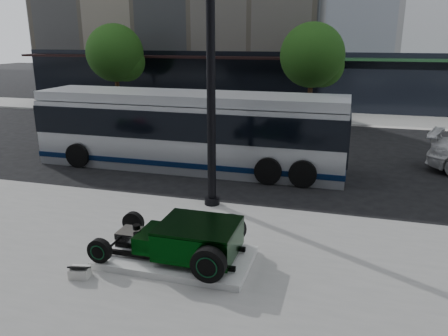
# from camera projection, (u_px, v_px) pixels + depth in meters

# --- Properties ---
(ground) EXTENTS (120.00, 120.00, 0.00)m
(ground) POSITION_uv_depth(u_px,v_px,m) (243.00, 186.00, 15.15)
(ground) COLOR black
(ground) RESTS_ON ground
(sidewalk_far) EXTENTS (70.00, 4.00, 0.12)m
(sidewalk_far) POSITION_uv_depth(u_px,v_px,m) (294.00, 116.00, 28.02)
(sidewalk_far) COLOR gray
(sidewalk_far) RESTS_ON ground
(street_trees) EXTENTS (29.80, 3.80, 5.70)m
(street_trees) POSITION_uv_depth(u_px,v_px,m) (315.00, 58.00, 25.79)
(street_trees) COLOR black
(street_trees) RESTS_ON sidewalk_far
(display_plinth) EXTENTS (3.40, 1.80, 0.15)m
(display_plinth) POSITION_uv_depth(u_px,v_px,m) (176.00, 257.00, 9.87)
(display_plinth) COLOR silver
(display_plinth) RESTS_ON sidewalk_near
(hot_rod) EXTENTS (3.22, 2.00, 0.81)m
(hot_rod) POSITION_uv_depth(u_px,v_px,m) (189.00, 239.00, 9.64)
(hot_rod) COLOR black
(hot_rod) RESTS_ON display_plinth
(info_plaque) EXTENTS (0.45, 0.37, 0.31)m
(info_plaque) POSITION_uv_depth(u_px,v_px,m) (80.00, 272.00, 9.16)
(info_plaque) COLOR silver
(info_plaque) RESTS_ON sidewalk_near
(lamppost) EXTENTS (0.46, 0.46, 8.28)m
(lamppost) POSITION_uv_depth(u_px,v_px,m) (211.00, 75.00, 12.10)
(lamppost) COLOR black
(lamppost) RESTS_ON sidewalk_near
(transit_bus) EXTENTS (12.12, 2.88, 2.92)m
(transit_bus) POSITION_uv_depth(u_px,v_px,m) (189.00, 130.00, 17.02)
(transit_bus) COLOR #AEB2B8
(transit_bus) RESTS_ON ground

